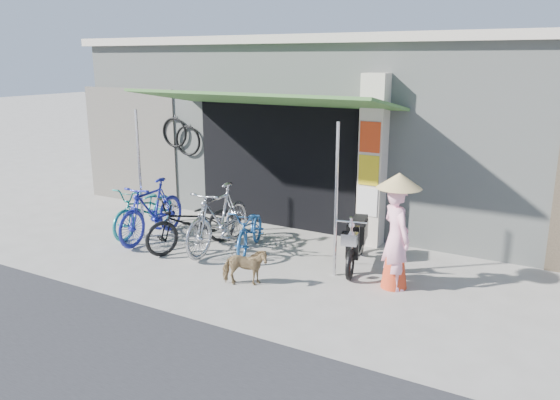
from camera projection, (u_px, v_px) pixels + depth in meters
The scene contains 13 objects.
ground at pixel (259, 281), 8.19m from camera, with size 80.00×80.00×0.00m, color #9F998F.
bicycle_shop at pixel (378, 124), 12.03m from camera, with size 12.30×5.30×3.66m.
shop_pillar at pixel (373, 161), 9.48m from camera, with size 0.42×0.44×3.00m.
awning at pixel (262, 102), 9.36m from camera, with size 4.60×1.88×2.72m.
neighbour_left at pixel (131, 146), 12.42m from camera, with size 2.60×0.06×2.60m, color #6B665B.
bike_teal at pixel (144, 209), 10.34m from camera, with size 0.62×1.77×0.93m, color #1C7E73.
bike_blue at pixel (152, 211), 9.94m from camera, with size 0.51×1.82×1.10m, color #21289B.
bike_black at pixel (193, 223), 9.45m from camera, with size 0.63×1.80×0.94m, color black.
bike_silver at pixel (219, 218), 9.39m from camera, with size 0.54×1.90×1.14m, color #B4B5B9.
bike_navy at pixel (251, 230), 9.33m from camera, with size 0.53×1.51×0.79m, color #1E4F8C.
street_dog at pixel (245, 267), 7.96m from camera, with size 0.31×0.67×0.57m, color tan.
moped at pixel (357, 241), 8.70m from camera, with size 0.59×1.60×0.92m.
nun at pixel (397, 232), 7.75m from camera, with size 0.66×0.64×1.70m.
Camera 1 is at (4.01, -6.49, 3.24)m, focal length 35.00 mm.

